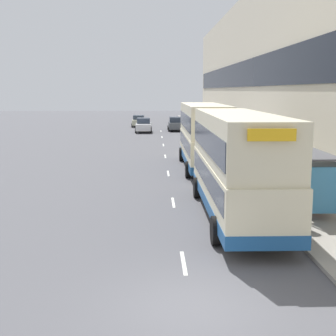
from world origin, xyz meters
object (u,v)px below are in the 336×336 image
double_decker_bus_ahead (204,135)px  car_0 (144,125)px  pedestrian_2 (336,191)px  bus_shelter (313,171)px  litter_bin (302,215)px  car_1 (139,121)px  car_2 (176,124)px  double_decker_bus_near (237,163)px

double_decker_bus_ahead → car_0: size_ratio=2.32×
pedestrian_2 → bus_shelter: bearing=173.6°
pedestrian_2 → car_0: bearing=102.6°
double_decker_bus_ahead → litter_bin: size_ratio=10.03×
car_1 → pedestrian_2: bearing=101.4°
bus_shelter → pedestrian_2: bus_shelter is taller
bus_shelter → car_1: size_ratio=1.06×
bus_shelter → car_2: bearing=95.3°
car_2 → car_0: bearing=-153.7°
car_0 → car_1: (-0.90, 8.99, -0.05)m
double_decker_bus_ahead → car_0: double_decker_bus_ahead is taller
car_0 → bus_shelter: bearing=101.3°
double_decker_bus_ahead → car_2: bearing=91.0°
bus_shelter → car_0: bus_shelter is taller
double_decker_bus_near → litter_bin: double_decker_bus_near is taller
double_decker_bus_ahead → litter_bin: double_decker_bus_ahead is taller
bus_shelter → car_1: 49.64m
double_decker_bus_ahead → double_decker_bus_near: bearing=-89.7°
double_decker_bus_ahead → pedestrian_2: 12.74m
car_0 → car_2: car_2 is taller
double_decker_bus_near → double_decker_bus_ahead: bearing=90.3°
car_1 → litter_bin: 51.96m
double_decker_bus_near → car_2: double_decker_bus_near is taller
car_1 → pedestrian_2: pedestrian_2 is taller
double_decker_bus_near → car_2: 42.31m
pedestrian_2 → litter_bin: (-2.17, -2.46, -0.38)m
litter_bin → bus_shelter: bearing=64.6°
bus_shelter → car_1: bearing=100.3°
double_decker_bus_near → litter_bin: size_ratio=10.46×
double_decker_bus_near → pedestrian_2: (4.24, 0.31, -1.23)m
bus_shelter → double_decker_bus_ahead: size_ratio=0.40×
car_1 → litter_bin: (7.66, -51.39, -0.15)m
litter_bin → double_decker_bus_near: bearing=133.9°
bus_shelter → double_decker_bus_ahead: double_decker_bus_ahead is taller
car_0 → car_1: size_ratio=1.15×
double_decker_bus_ahead → car_2: size_ratio=2.29×
car_2 → double_decker_bus_near: bearing=-89.2°
double_decker_bus_near → car_1: 49.57m
litter_bin → car_2: bearing=93.4°
bus_shelter → pedestrian_2: size_ratio=2.35×
car_1 → double_decker_bus_near: bearing=96.5°
bus_shelter → car_0: 40.64m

